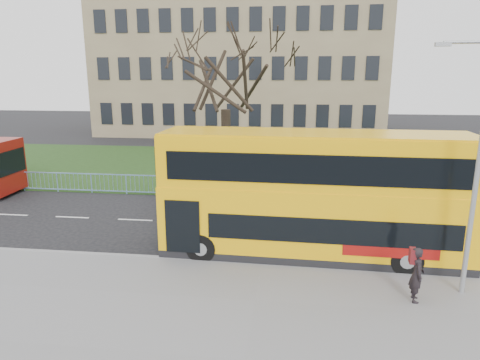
{
  "coord_description": "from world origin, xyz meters",
  "views": [
    {
      "loc": [
        0.91,
        -15.05,
        6.32
      ],
      "look_at": [
        -1.05,
        1.0,
        2.36
      ],
      "focal_mm": 32.0,
      "sensor_mm": 36.0,
      "label": 1
    }
  ],
  "objects": [
    {
      "name": "ground",
      "position": [
        0.0,
        0.0,
        0.0
      ],
      "size": [
        120.0,
        120.0,
        0.0
      ],
      "primitive_type": "plane",
      "color": "black",
      "rests_on": "ground"
    },
    {
      "name": "kerb",
      "position": [
        0.0,
        -1.55,
        0.07
      ],
      "size": [
        80.0,
        0.2,
        0.14
      ],
      "primitive_type": "cube",
      "color": "gray",
      "rests_on": "ground"
    },
    {
      "name": "grass_verge",
      "position": [
        0.0,
        14.3,
        0.04
      ],
      "size": [
        80.0,
        15.4,
        0.08
      ],
      "primitive_type": "cube",
      "color": "#1D3413",
      "rests_on": "ground"
    },
    {
      "name": "guard_railing",
      "position": [
        0.0,
        6.6,
        0.55
      ],
      "size": [
        40.0,
        0.12,
        1.1
      ],
      "primitive_type": null,
      "color": "#7BA5DC",
      "rests_on": "ground"
    },
    {
      "name": "bare_tree",
      "position": [
        -3.0,
        10.0,
        5.21
      ],
      "size": [
        7.18,
        7.18,
        10.26
      ],
      "primitive_type": null,
      "color": "black",
      "rests_on": "grass_verge"
    },
    {
      "name": "civic_building",
      "position": [
        -5.0,
        35.0,
        7.0
      ],
      "size": [
        30.0,
        15.0,
        14.0
      ],
      "primitive_type": "cube",
      "color": "#7B6A4E",
      "rests_on": "ground"
    },
    {
      "name": "yellow_bus",
      "position": [
        1.69,
        -0.51,
        2.36
      ],
      "size": [
        10.58,
        2.83,
        4.41
      ],
      "rotation": [
        0.0,
        0.0,
        -0.03
      ],
      "color": "#FFB80A",
      "rests_on": "ground"
    },
    {
      "name": "pedestrian",
      "position": [
        4.49,
        -3.57,
        0.92
      ],
      "size": [
        0.43,
        0.61,
        1.59
      ],
      "primitive_type": "imported",
      "rotation": [
        0.0,
        0.0,
        1.49
      ],
      "color": "black",
      "rests_on": "pavement"
    },
    {
      "name": "street_lamp",
      "position": [
        5.91,
        -2.9,
        4.01
      ],
      "size": [
        1.5,
        0.29,
        7.09
      ],
      "rotation": [
        0.0,
        0.0,
        -0.1
      ],
      "color": "#989CA0",
      "rests_on": "pavement"
    }
  ]
}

